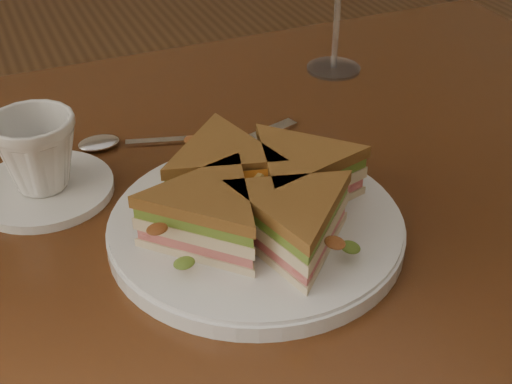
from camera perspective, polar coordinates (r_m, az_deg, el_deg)
table at (r=0.79m, az=-1.67°, el=-6.46°), size 1.20×0.80×0.75m
plate at (r=0.68m, az=-0.00°, el=-2.93°), size 0.28×0.28×0.02m
sandwich_wedges at (r=0.66m, az=-0.00°, el=-0.36°), size 0.27×0.27×0.06m
crisps_mound at (r=0.66m, az=-0.00°, el=-0.65°), size 0.09×0.09×0.05m
spoon at (r=0.83m, az=-10.89°, el=3.89°), size 0.18×0.07×0.01m
knife at (r=0.80m, az=-3.09°, el=3.06°), size 0.21×0.07×0.00m
saucer at (r=0.77m, az=-16.57°, el=0.21°), size 0.14×0.14×0.01m
coffee_cup at (r=0.75m, az=-17.12°, el=3.03°), size 0.10×0.10×0.08m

